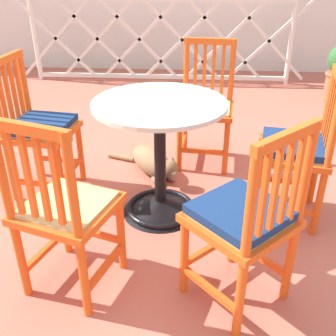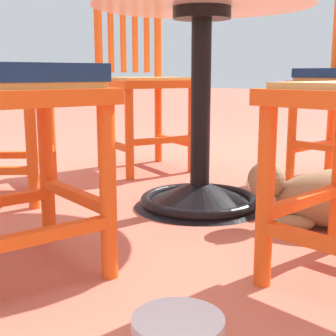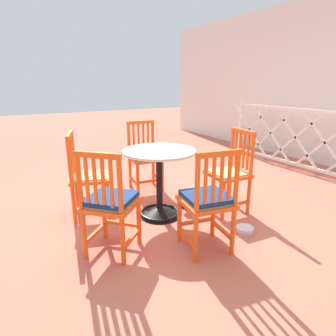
# 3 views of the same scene
# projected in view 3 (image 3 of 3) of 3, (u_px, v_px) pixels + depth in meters

# --- Properties ---
(ground_plane) EXTENTS (24.00, 24.00, 0.00)m
(ground_plane) POSITION_uv_depth(u_px,v_px,m) (161.00, 216.00, 3.12)
(ground_plane) COLOR #BC604C
(lattice_fence_panel) EXTENTS (3.53, 0.06, 1.03)m
(lattice_fence_panel) POSITION_uv_depth(u_px,v_px,m) (310.00, 140.00, 4.60)
(lattice_fence_panel) COLOR silver
(lattice_fence_panel) RESTS_ON ground_plane
(cafe_table) EXTENTS (0.76, 0.76, 0.73)m
(cafe_table) POSITION_uv_depth(u_px,v_px,m) (159.00, 190.00, 3.08)
(cafe_table) COLOR black
(cafe_table) RESTS_ON ground_plane
(orange_chair_by_planter) EXTENTS (0.47, 0.47, 0.91)m
(orange_chair_by_planter) POSITION_uv_depth(u_px,v_px,m) (207.00, 201.00, 2.38)
(orange_chair_by_planter) COLOR #EA5619
(orange_chair_by_planter) RESTS_ON ground_plane
(orange_chair_at_corner) EXTENTS (0.44, 0.44, 0.91)m
(orange_chair_at_corner) POSITION_uv_depth(u_px,v_px,m) (230.00, 174.00, 3.16)
(orange_chair_at_corner) COLOR #EA5619
(orange_chair_at_corner) RESTS_ON ground_plane
(orange_chair_near_fence) EXTENTS (0.44, 0.44, 0.91)m
(orange_chair_near_fence) POSITION_uv_depth(u_px,v_px,m) (145.00, 157.00, 3.81)
(orange_chair_near_fence) COLOR #EA5619
(orange_chair_near_fence) RESTS_ON ground_plane
(orange_chair_tucked_in) EXTENTS (0.51, 0.51, 0.91)m
(orange_chair_tucked_in) POSITION_uv_depth(u_px,v_px,m) (87.00, 178.00, 3.03)
(orange_chair_tucked_in) COLOR #EA5619
(orange_chair_tucked_in) RESTS_ON ground_plane
(orange_chair_facing_out) EXTENTS (0.57, 0.57, 0.91)m
(orange_chair_facing_out) POSITION_uv_depth(u_px,v_px,m) (110.00, 203.00, 2.35)
(orange_chair_facing_out) COLOR #EA5619
(orange_chair_facing_out) RESTS_ON ground_plane
(tabby_cat) EXTENTS (0.58, 0.52, 0.23)m
(tabby_cat) POSITION_uv_depth(u_px,v_px,m) (190.00, 196.00, 3.43)
(tabby_cat) COLOR #8E704C
(tabby_cat) RESTS_ON ground_plane
(pet_water_bowl) EXTENTS (0.17, 0.17, 0.05)m
(pet_water_bowl) POSITION_uv_depth(u_px,v_px,m) (245.00, 229.00, 2.79)
(pet_water_bowl) COLOR silver
(pet_water_bowl) RESTS_ON ground_plane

